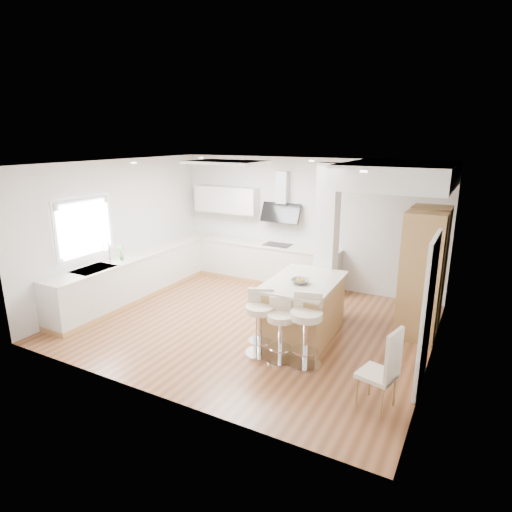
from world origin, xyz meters
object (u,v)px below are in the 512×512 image
Objects in this scene: peninsula at (303,308)px; bar_stool_b at (281,327)px; bar_stool_c at (306,327)px; dining_chair at (385,367)px; bar_stool_a at (260,319)px.

bar_stool_b is (0.02, -0.91, 0.04)m from peninsula.
bar_stool_b is at bearing 173.17° from bar_stool_c.
peninsula is 0.95m from bar_stool_c.
bar_stool_b is 1.68m from dining_chair.
bar_stool_c is at bearing -20.20° from bar_stool_a.
bar_stool_c is (0.73, 0.03, 0.03)m from bar_stool_a.
bar_stool_c reaches higher than bar_stool_a.
peninsula is 0.91m from bar_stool_b.
dining_chair is (1.23, -0.55, -0.03)m from bar_stool_c.
bar_stool_c is (0.37, 0.05, 0.07)m from bar_stool_b.
peninsula is 1.54× the size of dining_chair.
peninsula reaches higher than bar_stool_b.
peninsula is at bearing 46.90° from bar_stool_a.
dining_chair is at bearing -37.68° from bar_stool_b.
dining_chair is at bearing -42.63° from peninsula.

